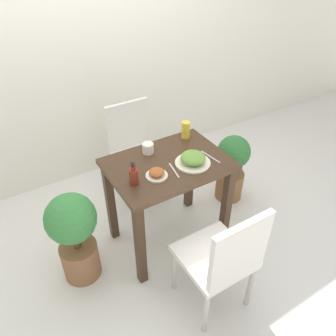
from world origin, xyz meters
The scene contains 14 objects.
ground_plane centered at (0.00, 0.00, 0.00)m, with size 16.00×16.00×0.00m, color silver.
wall_back centered at (0.00, 1.24, 1.30)m, with size 8.00×0.05×2.60m.
dining_table centered at (0.00, 0.00, 0.61)m, with size 0.84×0.60×0.77m.
chair_near centered at (-0.03, -0.69, 0.50)m, with size 0.42×0.42×0.89m.
chair_far centered at (0.06, 0.68, 0.50)m, with size 0.42×0.42×0.89m.
food_plate centered at (0.14, -0.10, 0.81)m, with size 0.25×0.25×0.09m.
side_plate centered at (-0.15, -0.10, 0.79)m, with size 0.15×0.15×0.06m.
drink_cup centered at (-0.06, 0.18, 0.81)m, with size 0.08×0.08×0.07m.
juice_glass centered at (0.29, 0.22, 0.84)m, with size 0.07×0.07×0.13m.
sauce_bottle centered at (-0.31, -0.09, 0.83)m, with size 0.06×0.06×0.17m.
fork_utensil centered at (-0.01, -0.10, 0.77)m, with size 0.04×0.17×0.00m.
spoon_utensil centered at (0.29, -0.10, 0.77)m, with size 0.03×0.19×0.00m.
potted_plant_left centered at (-0.72, 0.03, 0.42)m, with size 0.34×0.34×0.74m.
potted_plant_right centered at (0.76, 0.15, 0.36)m, with size 0.29×0.29×0.65m.
Camera 1 is at (-0.96, -1.59, 2.10)m, focal length 35.00 mm.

